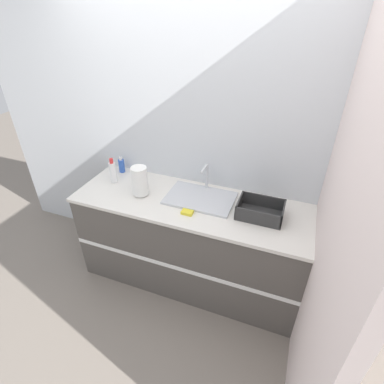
{
  "coord_description": "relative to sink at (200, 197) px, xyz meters",
  "views": [
    {
      "loc": [
        0.74,
        -1.57,
        2.29
      ],
      "look_at": [
        0.02,
        0.29,
        1.0
      ],
      "focal_mm": 28.0,
      "sensor_mm": 36.0,
      "label": 1
    }
  ],
  "objects": [
    {
      "name": "dish_rack",
      "position": [
        0.51,
        -0.06,
        0.02
      ],
      "size": [
        0.35,
        0.24,
        0.12
      ],
      "color": "#2D2D2D",
      "rests_on": "counter_cabinet"
    },
    {
      "name": "ground_plane",
      "position": [
        -0.06,
        -0.39,
        -0.9
      ],
      "size": [
        12.0,
        12.0,
        0.0
      ],
      "primitive_type": "plane",
      "color": "slate"
    },
    {
      "name": "bottle_blue",
      "position": [
        -0.87,
        0.17,
        0.05
      ],
      "size": [
        0.06,
        0.06,
        0.15
      ],
      "color": "#2D56B7",
      "rests_on": "counter_cabinet"
    },
    {
      "name": "counter_cabinet",
      "position": [
        -0.06,
        -0.07,
        -0.46
      ],
      "size": [
        1.98,
        0.67,
        0.88
      ],
      "color": "#514C47",
      "rests_on": "ground_plane"
    },
    {
      "name": "sponge",
      "position": [
        -0.03,
        -0.23,
        -0.01
      ],
      "size": [
        0.09,
        0.06,
        0.02
      ],
      "color": "yellow",
      "rests_on": "counter_cabinet"
    },
    {
      "name": "wall_back",
      "position": [
        -0.06,
        0.29,
        0.4
      ],
      "size": [
        4.36,
        0.06,
        2.6
      ],
      "color": "silver",
      "rests_on": "ground_plane"
    },
    {
      "name": "paper_towel_roll",
      "position": [
        -0.5,
        -0.12,
        0.11
      ],
      "size": [
        0.13,
        0.13,
        0.26
      ],
      "color": "#4C4C51",
      "rests_on": "counter_cabinet"
    },
    {
      "name": "sink",
      "position": [
        0.0,
        0.0,
        0.0
      ],
      "size": [
        0.56,
        0.37,
        0.26
      ],
      "color": "silver",
      "rests_on": "counter_cabinet"
    },
    {
      "name": "bottle_white_spray",
      "position": [
        -0.83,
        -0.02,
        0.09
      ],
      "size": [
        0.06,
        0.06,
        0.24
      ],
      "color": "white",
      "rests_on": "counter_cabinet"
    },
    {
      "name": "wall_right",
      "position": [
        0.95,
        -0.07,
        0.4
      ],
      "size": [
        0.06,
        2.65,
        2.6
      ],
      "color": "silver",
      "rests_on": "ground_plane"
    }
  ]
}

